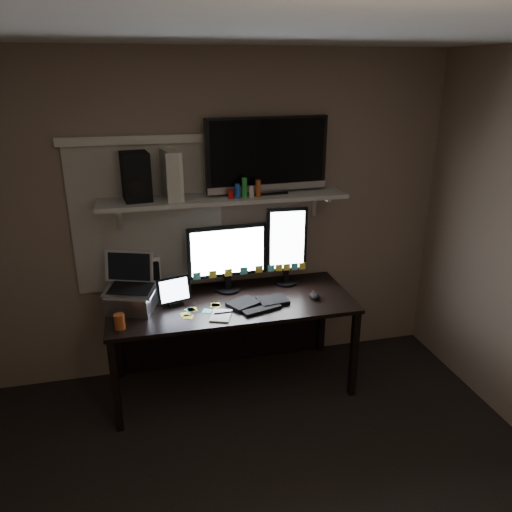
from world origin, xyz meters
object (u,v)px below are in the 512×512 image
object	(u,v)px
monitor_landscape	(228,258)
monitor_portrait	(287,246)
cup	(120,322)
game_console	(172,174)
laptop	(130,284)
tablet	(174,291)
desk	(229,315)
mouse	(314,296)
keyboard	(258,302)
tv	(267,156)
speaker	(136,176)

from	to	relation	value
monitor_landscape	monitor_portrait	bearing A→B (deg)	-0.48
monitor_landscape	cup	bearing A→B (deg)	-154.78
monitor_portrait	game_console	bearing A→B (deg)	-177.59
monitor_portrait	laptop	distance (m)	1.22
monitor_portrait	tablet	distance (m)	0.94
desk	mouse	world-z (taller)	mouse
mouse	tablet	xyz separation A→B (m)	(-1.03, 0.13, 0.09)
desk	monitor_portrait	bearing A→B (deg)	11.09
keyboard	game_console	world-z (taller)	game_console
monitor_portrait	tablet	xyz separation A→B (m)	(-0.90, -0.18, -0.21)
tablet	game_console	xyz separation A→B (m)	(0.04, 0.19, 0.81)
game_console	tv	bearing A→B (deg)	-10.03
mouse	monitor_landscape	bearing A→B (deg)	156.31
desk	laptop	bearing A→B (deg)	-172.00
tablet	laptop	xyz separation A→B (m)	(-0.30, -0.01, 0.09)
tablet	cup	size ratio (longest dim) A/B	2.41
tablet	speaker	distance (m)	0.85
keyboard	tv	xyz separation A→B (m)	(0.14, 0.32, 1.01)
tablet	cup	distance (m)	0.48
monitor_portrait	cup	bearing A→B (deg)	-157.72
mouse	tablet	size ratio (longest dim) A/B	0.46
desk	cup	size ratio (longest dim) A/B	17.39
monitor_landscape	laptop	world-z (taller)	monitor_landscape
mouse	speaker	world-z (taller)	speaker
cup	monitor_portrait	bearing A→B (deg)	19.69
tablet	laptop	world-z (taller)	laptop
tablet	monitor_portrait	bearing A→B (deg)	-3.50
monitor_landscape	keyboard	world-z (taller)	monitor_landscape
speaker	game_console	bearing A→B (deg)	-8.19
monitor_landscape	tablet	bearing A→B (deg)	-162.28
game_console	speaker	bearing A→B (deg)	168.66
tablet	speaker	world-z (taller)	speaker
desk	tablet	size ratio (longest dim) A/B	7.22
keyboard	speaker	distance (m)	1.25
game_console	cup	bearing A→B (deg)	-143.13
tablet	game_console	size ratio (longest dim) A/B	0.73
keyboard	mouse	bearing A→B (deg)	-17.87
monitor_portrait	speaker	bearing A→B (deg)	-177.77
game_console	desk	bearing A→B (deg)	-25.33
monitor_landscape	tv	size ratio (longest dim) A/B	0.67
laptop	monitor_landscape	bearing A→B (deg)	33.37
mouse	speaker	distance (m)	1.55
tv	monitor_portrait	bearing A→B (deg)	-6.48
monitor_portrait	tv	world-z (taller)	tv
laptop	tablet	bearing A→B (deg)	22.18
laptop	monitor_portrait	bearing A→B (deg)	29.19
cup	tv	bearing A→B (deg)	22.53
monitor_landscape	game_console	world-z (taller)	game_console
tv	cup	bearing A→B (deg)	-161.71
desk	monitor_landscape	xyz separation A→B (m)	(0.01, 0.07, 0.44)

